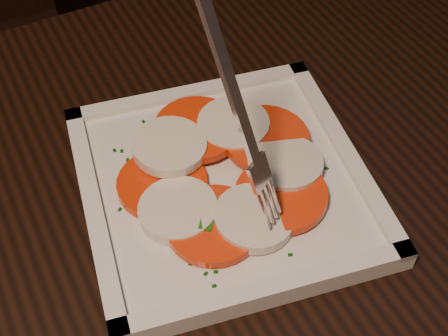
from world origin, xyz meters
name	(u,v)px	position (x,y,z in m)	size (l,w,h in m)	color
plate	(224,185)	(-0.19, -0.01, 0.76)	(0.24, 0.24, 0.01)	silver
caprese_salad	(224,172)	(-0.19, -0.01, 0.77)	(0.18, 0.19, 0.02)	red
fork	(231,113)	(-0.20, -0.04, 0.88)	(0.03, 0.07, 0.19)	white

